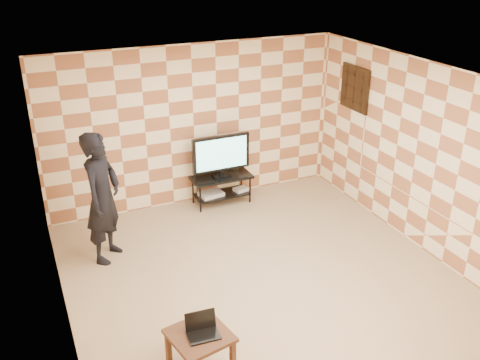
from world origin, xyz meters
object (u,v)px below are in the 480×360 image
(tv, at_px, (221,154))
(tv_stand, at_px, (221,183))
(side_table, at_px, (200,341))
(person, at_px, (103,198))

(tv, bearing_deg, tv_stand, 90.03)
(side_table, xyz_separation_m, person, (-0.44, 2.65, 0.53))
(tv_stand, bearing_deg, person, -156.14)
(tv_stand, xyz_separation_m, person, (-2.13, -0.94, 0.58))
(tv_stand, relative_size, person, 0.55)
(tv_stand, relative_size, side_table, 1.51)
(tv_stand, distance_m, person, 2.40)
(tv_stand, xyz_separation_m, tv, (0.00, -0.00, 0.54))
(tv, relative_size, side_table, 1.46)
(tv_stand, distance_m, side_table, 3.96)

